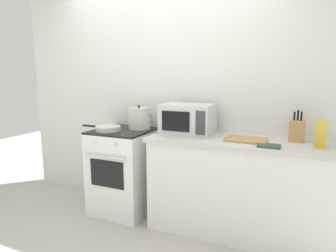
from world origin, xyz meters
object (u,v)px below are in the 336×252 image
Objects in this scene: stove at (123,171)px; stock_pot at (139,118)px; microwave at (188,119)px; frying_pan at (108,128)px; oven_mitt at (269,146)px; cutting_board at (246,140)px; knife_block at (297,131)px; pasta_box at (320,134)px.

stove is 2.78× the size of stock_pot.
frying_pan is at bearing -167.92° from microwave.
frying_pan is 1.63m from oven_mitt.
oven_mitt is at bearing -16.71° from microwave.
oven_mitt is at bearing -37.43° from cutting_board.
stock_pot is 1.18m from cutting_board.
stock_pot is 0.36m from frying_pan.
stock_pot reaches higher than cutting_board.
knife_block is at bearing 3.56° from microwave.
pasta_box is (2.01, 0.07, 0.08)m from frying_pan.
oven_mitt is at bearing -2.05° from frying_pan.
stock_pot is at bearing 174.70° from microwave.
stock_pot is 1.76m from pasta_box.
frying_pan is (-0.12, -0.10, 0.48)m from stove.
oven_mitt is (0.79, -0.24, -0.14)m from microwave.
knife_block is at bearing 4.69° from stove.
cutting_board is 0.26m from oven_mitt.
knife_block is (1.00, 0.06, -0.05)m from microwave.
microwave reaches higher than frying_pan.
stove is 0.51m from frying_pan.
knife_block is 1.56× the size of oven_mitt.
microwave is 0.61m from cutting_board.
frying_pan is 1.85m from knife_block.
stove is 1.98m from pasta_box.
knife_block is 1.27× the size of pasta_box.
pasta_box reaches higher than frying_pan.
cutting_board is 2.00× the size of oven_mitt.
stove is 0.95m from microwave.
pasta_box is at bearing -2.94° from cutting_board.
microwave reaches higher than oven_mitt.
stock_pot is at bearing -179.72° from knife_block.
cutting_board is (1.17, -0.13, -0.11)m from stock_pot.
frying_pan is 1.29× the size of cutting_board.
oven_mitt is (-0.20, -0.30, -0.09)m from knife_block.
stove is at bearing -179.95° from cutting_board.
knife_block is at bearing 7.50° from frying_pan.
pasta_box is at bearing -0.87° from stove.
knife_block reaches higher than stock_pot.
frying_pan is 1.43m from cutting_board.
pasta_box is (0.58, -0.03, 0.10)m from cutting_board.
pasta_box is 0.41m from oven_mitt.
microwave reaches higher than cutting_board.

